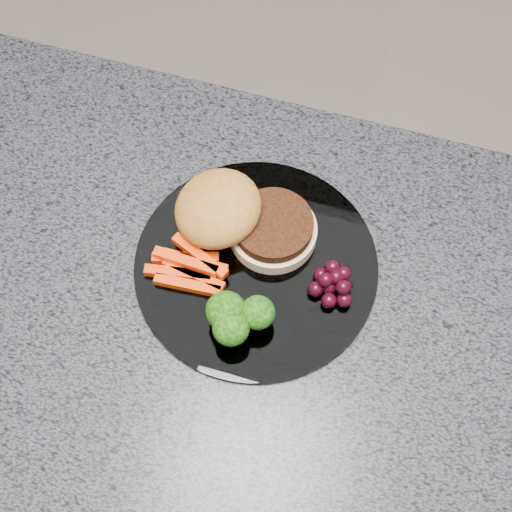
{
  "coord_description": "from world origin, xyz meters",
  "views": [
    {
      "loc": [
        0.05,
        -0.23,
        1.59
      ],
      "look_at": [
        -0.05,
        0.08,
        0.93
      ],
      "focal_mm": 50.0,
      "sensor_mm": 36.0,
      "label": 1
    }
  ],
  "objects_px": {
    "island_cabinet": "(270,441)",
    "burger": "(238,218)",
    "plate": "(256,265)",
    "grape_bunch": "(334,283)"
  },
  "relations": [
    {
      "from": "plate",
      "to": "island_cabinet",
      "type": "bearing_deg",
      "value": -58.71
    },
    {
      "from": "island_cabinet",
      "to": "grape_bunch",
      "type": "xyz_separation_m",
      "value": [
        0.04,
        0.07,
        0.49
      ]
    },
    {
      "from": "island_cabinet",
      "to": "burger",
      "type": "bearing_deg",
      "value": 124.46
    },
    {
      "from": "island_cabinet",
      "to": "plate",
      "type": "xyz_separation_m",
      "value": [
        -0.05,
        0.08,
        0.47
      ]
    },
    {
      "from": "island_cabinet",
      "to": "plate",
      "type": "relative_size",
      "value": 4.62
    },
    {
      "from": "plate",
      "to": "burger",
      "type": "relative_size",
      "value": 1.44
    },
    {
      "from": "island_cabinet",
      "to": "grape_bunch",
      "type": "height_order",
      "value": "grape_bunch"
    },
    {
      "from": "plate",
      "to": "burger",
      "type": "distance_m",
      "value": 0.05
    },
    {
      "from": "plate",
      "to": "grape_bunch",
      "type": "xyz_separation_m",
      "value": [
        0.08,
        -0.0,
        0.02
      ]
    },
    {
      "from": "burger",
      "to": "grape_bunch",
      "type": "xyz_separation_m",
      "value": [
        0.12,
        -0.04,
        -0.01
      ]
    }
  ]
}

